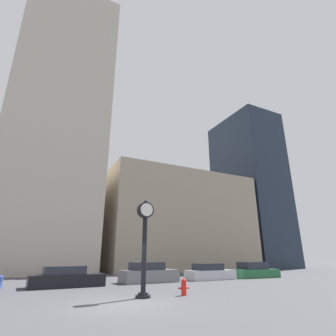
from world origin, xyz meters
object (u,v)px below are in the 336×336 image
object	(u,v)px
car_green	(254,271)
fire_hydrant_near	(184,287)
street_clock	(145,238)
car_silver	(210,273)
car_grey	(149,274)
car_black	(66,278)

from	to	relation	value
car_green	fire_hydrant_near	bearing A→B (deg)	-145.37
street_clock	car_silver	size ratio (longest dim) A/B	1.12
street_clock	car_silver	world-z (taller)	street_clock
street_clock	car_grey	bearing A→B (deg)	65.50
car_silver	fire_hydrant_near	world-z (taller)	car_silver
street_clock	fire_hydrant_near	xyz separation A→B (m)	(2.09, -0.15, -2.28)
street_clock	car_silver	xyz separation A→B (m)	(8.56, 6.79, -2.14)
car_black	car_grey	xyz separation A→B (m)	(5.80, 0.38, 0.07)
street_clock	car_grey	size ratio (longest dim) A/B	1.06
street_clock	car_green	world-z (taller)	street_clock
street_clock	car_black	world-z (taller)	street_clock
car_grey	car_silver	size ratio (longest dim) A/B	1.05
car_green	fire_hydrant_near	distance (m)	13.31
car_black	car_silver	bearing A→B (deg)	-0.56
car_black	car_green	bearing A→B (deg)	-1.15
car_grey	fire_hydrant_near	distance (m)	7.04
car_grey	fire_hydrant_near	xyz separation A→B (m)	(-1.01, -6.96, -0.20)
street_clock	fire_hydrant_near	distance (m)	3.10
car_green	car_black	bearing A→B (deg)	-175.54
car_black	car_green	size ratio (longest dim) A/B	1.05
car_grey	fire_hydrant_near	bearing A→B (deg)	-101.51
car_black	car_grey	distance (m)	5.81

